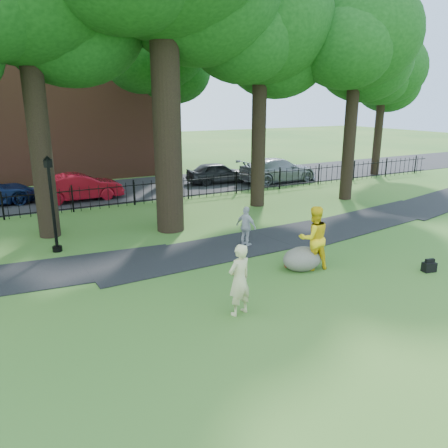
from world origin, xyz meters
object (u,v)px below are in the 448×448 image
woman (239,280)px  boulder (302,257)px  red_sedan (80,187)px  man (314,238)px  lamppost (53,206)px

woman → boulder: bearing=-165.8°
woman → red_sedan: size_ratio=0.42×
man → boulder: 0.72m
lamppost → boulder: bearing=-63.6°
man → lamppost: bearing=-26.4°
lamppost → woman: bearing=-89.3°
boulder → lamppost: lamppost is taller
woman → lamppost: bearing=-77.9°
lamppost → red_sedan: 8.36m
woman → man: size_ratio=0.90×
man → red_sedan: 14.31m
man → red_sedan: (-4.61, 13.55, -0.30)m
woman → red_sedan: bearing=-99.1°
woman → lamppost: (-3.32, 7.12, 0.74)m
boulder → red_sedan: red_sedan is taller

